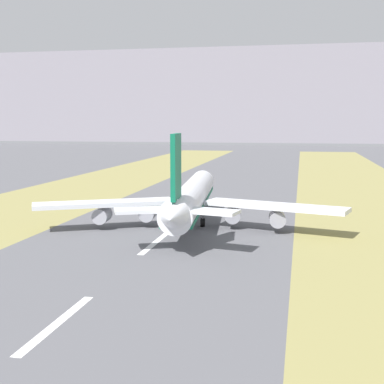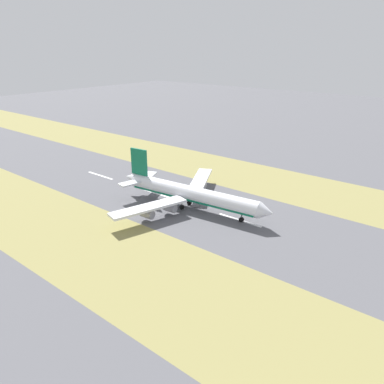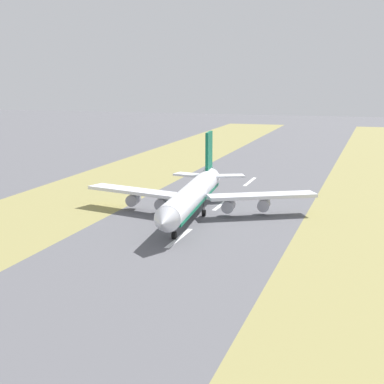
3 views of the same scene
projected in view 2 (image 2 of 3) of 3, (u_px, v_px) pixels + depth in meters
ground_plane at (191, 205)px, 149.62m from camera, size 800.00×800.00×0.00m
grass_median_west at (249, 176)px, 182.25m from camera, size 40.00×600.00×0.01m
grass_median_east at (101, 249)px, 116.98m from camera, size 40.00×600.00×0.01m
centreline_dash_near at (100, 175)px, 182.94m from camera, size 1.20×18.00×0.01m
centreline_dash_mid at (160, 195)px, 159.62m from camera, size 1.20×18.00×0.01m
centreline_dash_far at (240, 220)px, 136.30m from camera, size 1.20×18.00×0.01m
airplane_main_jet at (188, 193)px, 144.59m from camera, size 63.82×67.21×20.20m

